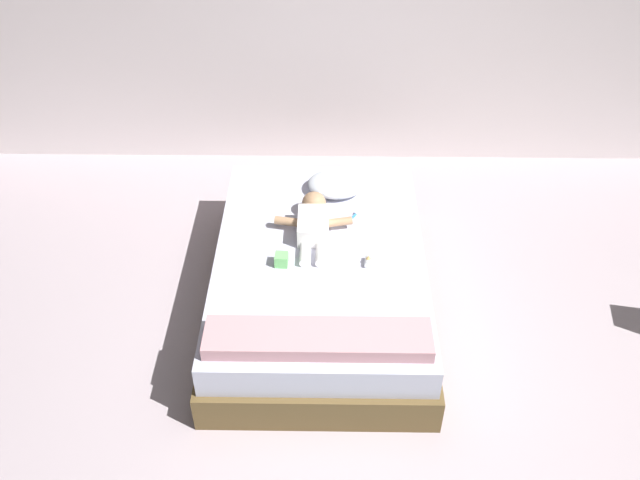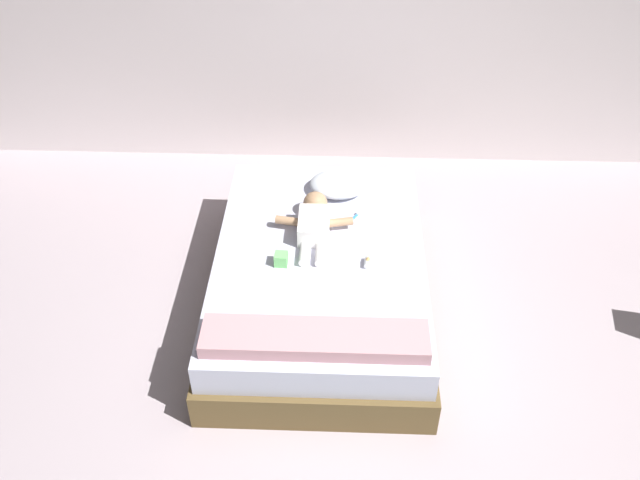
{
  "view_description": "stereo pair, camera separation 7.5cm",
  "coord_description": "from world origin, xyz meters",
  "px_view_note": "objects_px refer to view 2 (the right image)",
  "views": [
    {
      "loc": [
        -0.25,
        -2.24,
        3.34
      ],
      "look_at": [
        -0.3,
        1.08,
        0.57
      ],
      "focal_mm": 38.25,
      "sensor_mm": 36.0,
      "label": 1
    },
    {
      "loc": [
        -0.18,
        -2.24,
        3.34
      ],
      "look_at": [
        -0.3,
        1.08,
        0.57
      ],
      "focal_mm": 38.25,
      "sensor_mm": 36.0,
      "label": 2
    }
  ],
  "objects_px": {
    "baby": "(314,221)",
    "pillow": "(338,184)",
    "toy_block": "(281,259)",
    "toothbrush": "(353,218)",
    "bed": "(320,279)",
    "baby_bottle": "(368,262)"
  },
  "relations": [
    {
      "from": "bed",
      "to": "pillow",
      "type": "distance_m",
      "value": 0.74
    },
    {
      "from": "baby",
      "to": "baby_bottle",
      "type": "xyz_separation_m",
      "value": [
        0.35,
        -0.34,
        -0.04
      ]
    },
    {
      "from": "baby_bottle",
      "to": "pillow",
      "type": "bearing_deg",
      "value": 104.34
    },
    {
      "from": "pillow",
      "to": "baby",
      "type": "bearing_deg",
      "value": -108.97
    },
    {
      "from": "pillow",
      "to": "baby_bottle",
      "type": "distance_m",
      "value": 0.82
    },
    {
      "from": "bed",
      "to": "baby",
      "type": "height_order",
      "value": "baby"
    },
    {
      "from": "baby",
      "to": "pillow",
      "type": "bearing_deg",
      "value": 71.03
    },
    {
      "from": "baby_bottle",
      "to": "toy_block",
      "type": "bearing_deg",
      "value": -178.9
    },
    {
      "from": "bed",
      "to": "baby",
      "type": "relative_size",
      "value": 3.22
    },
    {
      "from": "baby",
      "to": "toy_block",
      "type": "distance_m",
      "value": 0.41
    },
    {
      "from": "pillow",
      "to": "toy_block",
      "type": "height_order",
      "value": "pillow"
    },
    {
      "from": "baby",
      "to": "bed",
      "type": "bearing_deg",
      "value": -78.49
    },
    {
      "from": "bed",
      "to": "toy_block",
      "type": "relative_size",
      "value": 24.12
    },
    {
      "from": "pillow",
      "to": "toothbrush",
      "type": "relative_size",
      "value": 3.03
    },
    {
      "from": "toothbrush",
      "to": "toy_block",
      "type": "height_order",
      "value": "toy_block"
    },
    {
      "from": "pillow",
      "to": "toy_block",
      "type": "distance_m",
      "value": 0.87
    },
    {
      "from": "baby",
      "to": "toothbrush",
      "type": "xyz_separation_m",
      "value": [
        0.26,
        0.12,
        -0.06
      ]
    },
    {
      "from": "toy_block",
      "to": "baby_bottle",
      "type": "relative_size",
      "value": 0.95
    },
    {
      "from": "pillow",
      "to": "baby",
      "type": "distance_m",
      "value": 0.47
    },
    {
      "from": "bed",
      "to": "baby",
      "type": "xyz_separation_m",
      "value": [
        -0.05,
        0.23,
        0.31
      ]
    },
    {
      "from": "bed",
      "to": "toy_block",
      "type": "bearing_deg",
      "value": -152.49
    },
    {
      "from": "pillow",
      "to": "baby",
      "type": "height_order",
      "value": "baby"
    }
  ]
}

